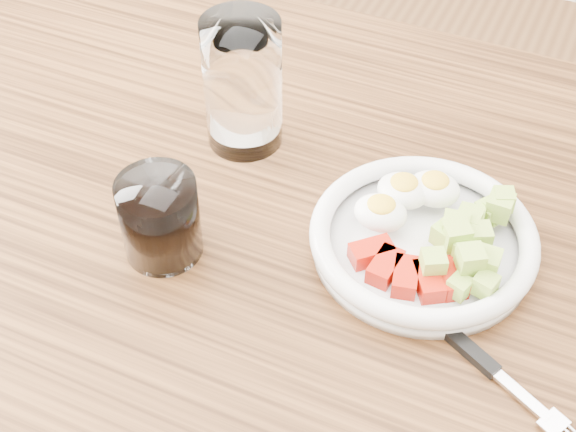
% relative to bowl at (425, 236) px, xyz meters
% --- Properties ---
extents(dining_table, '(1.50, 0.90, 0.77)m').
position_rel_bowl_xyz_m(dining_table, '(-0.12, -0.05, -0.12)').
color(dining_table, brown).
rests_on(dining_table, ground).
extents(bowl, '(0.23, 0.23, 0.06)m').
position_rel_bowl_xyz_m(bowl, '(0.00, 0.00, 0.00)').
color(bowl, white).
rests_on(bowl, dining_table).
extents(fork, '(0.19, 0.11, 0.01)m').
position_rel_bowl_xyz_m(fork, '(0.09, -0.11, -0.02)').
color(fork, black).
rests_on(fork, dining_table).
extents(water_glass, '(0.09, 0.09, 0.16)m').
position_rel_bowl_xyz_m(water_glass, '(-0.24, 0.08, 0.06)').
color(water_glass, white).
rests_on(water_glass, dining_table).
extents(coffee_glass, '(0.08, 0.08, 0.09)m').
position_rel_bowl_xyz_m(coffee_glass, '(-0.24, -0.11, 0.02)').
color(coffee_glass, white).
rests_on(coffee_glass, dining_table).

